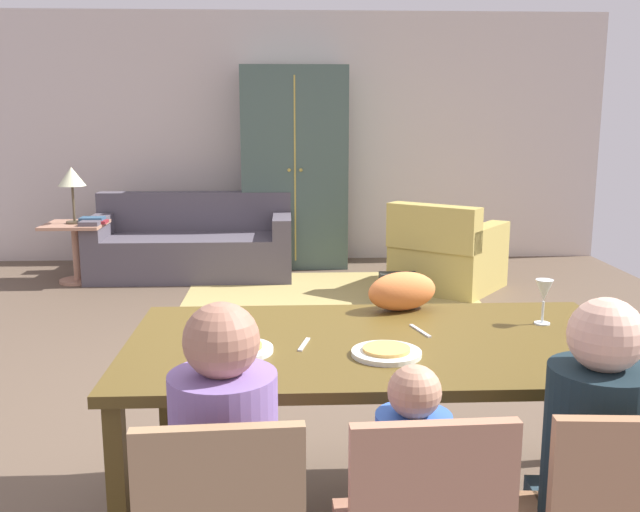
{
  "coord_description": "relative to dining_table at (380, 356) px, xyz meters",
  "views": [
    {
      "loc": [
        -0.05,
        -3.77,
        1.6
      ],
      "look_at": [
        0.12,
        0.01,
        0.85
      ],
      "focal_mm": 39.98,
      "sensor_mm": 36.0,
      "label": 1
    }
  ],
  "objects": [
    {
      "name": "ground_plane",
      "position": [
        -0.29,
        1.97,
        -0.71
      ],
      "size": [
        6.89,
        6.76,
        0.02
      ],
      "primitive_type": "cube",
      "color": "brown"
    },
    {
      "name": "plate_near_child",
      "position": [
        -0.0,
        -0.18,
        0.07
      ],
      "size": [
        0.25,
        0.25,
        0.02
      ],
      "primitive_type": "cylinder",
      "color": "white",
      "rests_on": "dining_table"
    },
    {
      "name": "armoire",
      "position": [
        -0.27,
        5.02,
        0.35
      ],
      "size": [
        1.1,
        0.59,
        2.1
      ],
      "color": "#41564F",
      "rests_on": "ground_plane"
    },
    {
      "name": "armchair",
      "position": [
        1.12,
        3.85,
        -0.38
      ],
      "size": [
        1.2,
        1.2,
        0.82
      ],
      "color": "tan",
      "rests_on": "ground_plane"
    },
    {
      "name": "book_lower",
      "position": [
        -2.2,
        4.28,
        -0.1
      ],
      "size": [
        0.22,
        0.16,
        0.03
      ],
      "primitive_type": "cube",
      "color": "maroon",
      "rests_on": "side_table"
    },
    {
      "name": "plate_near_man",
      "position": [
        -0.53,
        -0.12,
        0.07
      ],
      "size": [
        0.25,
        0.25,
        0.02
      ],
      "primitive_type": "cylinder",
      "color": "silver",
      "rests_on": "dining_table"
    },
    {
      "name": "cat",
      "position": [
        0.15,
        0.42,
        0.15
      ],
      "size": [
        0.36,
        0.26,
        0.17
      ],
      "primitive_type": "ellipsoid",
      "rotation": [
        0.0,
        0.0,
        0.34
      ],
      "color": "orange",
      "rests_on": "dining_table"
    },
    {
      "name": "person_man",
      "position": [
        -0.53,
        -0.7,
        -0.18
      ],
      "size": [
        0.3,
        0.41,
        1.11
      ],
      "color": "#362C54",
      "rests_on": "ground_plane"
    },
    {
      "name": "knife",
      "position": [
        0.17,
        0.1,
        0.07
      ],
      "size": [
        0.06,
        0.17,
        0.01
      ],
      "primitive_type": "cube",
      "rotation": [
        0.0,
        0.0,
        0.27
      ],
      "color": "silver",
      "rests_on": "dining_table"
    },
    {
      "name": "person_woman",
      "position": [
        0.53,
        -0.7,
        -0.18
      ],
      "size": [
        0.3,
        0.41,
        1.11
      ],
      "color": "#2B4350",
      "rests_on": "ground_plane"
    },
    {
      "name": "pizza_near_child",
      "position": [
        -0.0,
        -0.18,
        0.09
      ],
      "size": [
        0.17,
        0.17,
        0.01
      ],
      "primitive_type": "cylinder",
      "color": "#E0A851",
      "rests_on": "plate_near_child"
    },
    {
      "name": "pizza_near_man",
      "position": [
        -0.53,
        -0.12,
        0.09
      ],
      "size": [
        0.17,
        0.17,
        0.01
      ],
      "primitive_type": "cylinder",
      "color": "gold",
      "rests_on": "plate_near_man"
    },
    {
      "name": "dining_table",
      "position": [
        0.0,
        0.0,
        0.0
      ],
      "size": [
        1.92,
        1.04,
        0.76
      ],
      "color": "#544119",
      "rests_on": "ground_plane"
    },
    {
      "name": "book_upper",
      "position": [
        -2.23,
        4.31,
        -0.07
      ],
      "size": [
        0.22,
        0.16,
        0.03
      ],
      "primitive_type": "cube",
      "color": "#335777",
      "rests_on": "book_lower"
    },
    {
      "name": "handbag",
      "position": [
        0.6,
        3.39,
        -0.57
      ],
      "size": [
        0.32,
        0.16,
        0.26
      ],
      "primitive_type": "cube",
      "color": "#252824",
      "rests_on": "ground_plane"
    },
    {
      "name": "fork",
      "position": [
        -0.29,
        -0.05,
        0.07
      ],
      "size": [
        0.05,
        0.15,
        0.01
      ],
      "primitive_type": "cube",
      "rotation": [
        0.0,
        0.0,
        -0.24
      ],
      "color": "silver",
      "rests_on": "dining_table"
    },
    {
      "name": "side_table",
      "position": [
        -2.4,
        4.29,
        -0.32
      ],
      "size": [
        0.56,
        0.56,
        0.58
      ],
      "color": "#AC7A62",
      "rests_on": "ground_plane"
    },
    {
      "name": "back_wall",
      "position": [
        -0.29,
        5.41,
        0.65
      ],
      "size": [
        6.89,
        0.1,
        2.7
      ],
      "primitive_type": "cube",
      "color": "beige",
      "rests_on": "ground_plane"
    },
    {
      "name": "couch",
      "position": [
        -1.31,
        4.55,
        -0.39
      ],
      "size": [
        1.99,
        0.86,
        0.82
      ],
      "color": "#4F4954",
      "rests_on": "ground_plane"
    },
    {
      "name": "area_rug",
      "position": [
        0.03,
        3.69,
        -0.69
      ],
      "size": [
        2.6,
        1.8,
        0.01
      ],
      "primitive_type": "cube",
      "color": "tan",
      "rests_on": "ground_plane"
    },
    {
      "name": "table_lamp",
      "position": [
        -2.4,
        4.29,
        0.31
      ],
      "size": [
        0.26,
        0.26,
        0.54
      ],
      "color": "#4E432F",
      "rests_on": "side_table"
    },
    {
      "name": "wine_glass",
      "position": [
        0.69,
        0.18,
        0.2
      ],
      "size": [
        0.07,
        0.07,
        0.19
      ],
      "color": "silver",
      "rests_on": "dining_table"
    }
  ]
}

